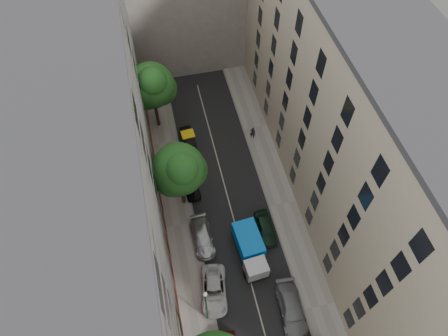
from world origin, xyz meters
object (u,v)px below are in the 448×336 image
object	(u,v)px
lamp_post	(206,304)
tarp_truck	(250,249)
car_left_3	(203,237)
tree_far	(152,87)
car_left_5	(188,140)
tree_mid	(180,171)
car_left_2	(214,290)
car_right_1	(291,309)
car_left_4	(191,185)
pedestrian	(253,133)
car_right_2	(265,228)

from	to	relation	value
lamp_post	tarp_truck	bearing A→B (deg)	44.12
tarp_truck	car_left_3	size ratio (longest dim) A/B	1.20
tree_far	lamp_post	distance (m)	23.80
car_left_5	tree_mid	xyz separation A→B (m)	(-1.81, -7.98, 5.42)
car_left_2	car_right_1	xyz separation A→B (m)	(6.40, -3.17, 0.06)
car_left_4	car_left_2	bearing A→B (deg)	-91.67
tarp_truck	pedestrian	bearing A→B (deg)	69.19
car_left_5	tree_far	distance (m)	7.38
car_left_5	car_left_4	bearing A→B (deg)	-101.64
car_right_1	tree_mid	distance (m)	16.11
car_left_5	pedestrian	world-z (taller)	pedestrian
tarp_truck	car_right_1	size ratio (longest dim) A/B	1.09
lamp_post	car_left_3	bearing A→B (deg)	82.31
car_left_2	car_left_4	distance (m)	11.75
car_right_1	lamp_post	xyz separation A→B (m)	(-7.43, 1.00, 3.75)
car_left_4	car_left_3	bearing A→B (deg)	-91.67
tarp_truck	tree_mid	size ratio (longest dim) A/B	0.64
car_left_2	lamp_post	distance (m)	4.51
car_left_3	car_right_1	xyz separation A→B (m)	(6.40, -8.60, 0.07)
car_left_3	tree_far	world-z (taller)	tree_far
tarp_truck	car_left_3	xyz separation A→B (m)	(-4.20, 2.54, -0.72)
tree_far	lamp_post	bearing A→B (deg)	-87.22
car_left_5	tree_far	world-z (taller)	tree_far
tarp_truck	pedestrian	xyz separation A→B (m)	(4.15, 14.24, -0.38)
car_left_3	car_left_4	world-z (taller)	car_left_3
car_right_1	car_left_3	bearing A→B (deg)	130.46
car_left_4	car_left_5	bearing A→B (deg)	81.14
car_left_2	car_right_2	distance (m)	8.14
car_left_2	pedestrian	size ratio (longest dim) A/B	2.86
tarp_truck	car_right_2	bearing A→B (deg)	39.54
tree_mid	car_left_3	bearing A→B (deg)	-77.86
car_right_1	car_left_5	bearing A→B (deg)	108.56
car_left_2	tree_far	world-z (taller)	tree_far
car_left_4	car_right_2	xyz separation A→B (m)	(6.40, -6.72, 0.04)
car_left_5	tarp_truck	bearing A→B (deg)	-81.84
car_left_4	car_right_1	bearing A→B (deg)	-68.45
car_left_5	tree_mid	size ratio (longest dim) A/B	0.44
car_left_2	car_left_5	distance (m)	18.11
car_left_4	tarp_truck	bearing A→B (deg)	-66.29
car_left_5	tree_far	xyz separation A→B (m)	(-2.98, 3.43, 5.82)
car_right_1	pedestrian	size ratio (longest dim) A/B	2.99
car_left_3	lamp_post	xyz separation A→B (m)	(-1.03, -7.60, 3.82)
car_left_3	car_left_4	xyz separation A→B (m)	(0.00, 6.32, -0.03)
car_left_5	tree_far	bearing A→B (deg)	126.49
car_right_2	lamp_post	distance (m)	11.02
tree_mid	tree_far	xyz separation A→B (m)	(-1.17, 11.41, 0.40)
car_left_2	car_left_4	xyz separation A→B (m)	(0.00, 11.75, -0.03)
tarp_truck	car_left_2	bearing A→B (deg)	-150.00
lamp_post	car_right_1	bearing A→B (deg)	-7.64
car_left_2	car_right_2	world-z (taller)	car_right_2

